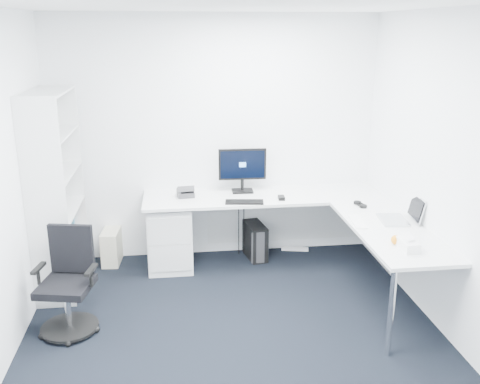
{
  "coord_description": "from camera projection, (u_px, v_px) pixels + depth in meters",
  "views": [
    {
      "loc": [
        -0.46,
        -3.74,
        2.54
      ],
      "look_at": [
        0.15,
        1.05,
        1.05
      ],
      "focal_mm": 40.0,
      "sensor_mm": 36.0,
      "label": 1
    }
  ],
  "objects": [
    {
      "name": "ground",
      "position": [
        238.0,
        353.0,
        4.35
      ],
      "size": [
        4.2,
        4.2,
        0.0
      ],
      "primitive_type": "plane",
      "color": "black"
    },
    {
      "name": "ceiling",
      "position": [
        238.0,
        2.0,
        3.56
      ],
      "size": [
        4.2,
        4.2,
        0.0
      ],
      "primitive_type": "plane",
      "color": "white"
    },
    {
      "name": "wall_back",
      "position": [
        215.0,
        139.0,
        5.95
      ],
      "size": [
        3.6,
        0.02,
        2.7
      ],
      "primitive_type": "cube",
      "color": "white",
      "rests_on": "ground"
    },
    {
      "name": "wall_front",
      "position": [
        307.0,
        365.0,
        1.96
      ],
      "size": [
        3.6,
        0.02,
        2.7
      ],
      "primitive_type": "cube",
      "color": "white",
      "rests_on": "ground"
    },
    {
      "name": "wall_right",
      "position": [
        466.0,
        187.0,
        4.17
      ],
      "size": [
        0.02,
        4.2,
        2.7
      ],
      "primitive_type": "cube",
      "color": "white",
      "rests_on": "ground"
    },
    {
      "name": "l_desk",
      "position": [
        273.0,
        240.0,
        5.63
      ],
      "size": [
        2.71,
        1.52,
        0.79
      ],
      "primitive_type": null,
      "color": "silver",
      "rests_on": "ground"
    },
    {
      "name": "drawer_pedestal",
      "position": [
        170.0,
        235.0,
        5.85
      ],
      "size": [
        0.47,
        0.59,
        0.73
      ],
      "primitive_type": "cube",
      "color": "silver",
      "rests_on": "ground"
    },
    {
      "name": "bookshelf",
      "position": [
        56.0,
        192.0,
        5.24
      ],
      "size": [
        0.39,
        0.99,
        1.99
      ],
      "primitive_type": null,
      "color": "silver",
      "rests_on": "ground"
    },
    {
      "name": "task_chair",
      "position": [
        65.0,
        284.0,
        4.53
      ],
      "size": [
        0.61,
        0.61,
        0.92
      ],
      "primitive_type": null,
      "rotation": [
        0.0,
        0.0,
        -0.2
      ],
      "color": "black",
      "rests_on": "ground"
    },
    {
      "name": "black_pc_tower",
      "position": [
        255.0,
        241.0,
        6.12
      ],
      "size": [
        0.25,
        0.44,
        0.4
      ],
      "primitive_type": "cube",
      "rotation": [
        0.0,
        0.0,
        0.16
      ],
      "color": "black",
      "rests_on": "ground"
    },
    {
      "name": "beige_pc_tower",
      "position": [
        112.0,
        246.0,
        6.0
      ],
      "size": [
        0.21,
        0.42,
        0.38
      ],
      "primitive_type": "cube",
      "rotation": [
        0.0,
        0.0,
        -0.08
      ],
      "color": "beige",
      "rests_on": "ground"
    },
    {
      "name": "power_strip",
      "position": [
        295.0,
        249.0,
        6.36
      ],
      "size": [
        0.32,
        0.12,
        0.04
      ],
      "primitive_type": "cube",
      "rotation": [
        0.0,
        0.0,
        -0.22
      ],
      "color": "white",
      "rests_on": "ground"
    },
    {
      "name": "monitor",
      "position": [
        242.0,
        170.0,
        5.87
      ],
      "size": [
        0.53,
        0.18,
        0.5
      ],
      "primitive_type": null,
      "rotation": [
        0.0,
        0.0,
        -0.03
      ],
      "color": "black",
      "rests_on": "l_desk"
    },
    {
      "name": "black_keyboard",
      "position": [
        244.0,
        202.0,
        5.57
      ],
      "size": [
        0.41,
        0.19,
        0.02
      ],
      "primitive_type": "cube",
      "rotation": [
        0.0,
        0.0,
        -0.13
      ],
      "color": "black",
      "rests_on": "l_desk"
    },
    {
      "name": "mouse",
      "position": [
        281.0,
        198.0,
        5.68
      ],
      "size": [
        0.07,
        0.11,
        0.04
      ],
      "primitive_type": "cube",
      "rotation": [
        0.0,
        0.0,
        -0.07
      ],
      "color": "black",
      "rests_on": "l_desk"
    },
    {
      "name": "desk_phone",
      "position": [
        186.0,
        191.0,
        5.77
      ],
      "size": [
        0.19,
        0.19,
        0.12
      ],
      "primitive_type": null,
      "rotation": [
        0.0,
        0.0,
        0.11
      ],
      "color": "#2E2E31",
      "rests_on": "l_desk"
    },
    {
      "name": "laptop",
      "position": [
        394.0,
        208.0,
        5.01
      ],
      "size": [
        0.39,
        0.38,
        0.25
      ],
      "primitive_type": null,
      "rotation": [
        0.0,
        0.0,
        -0.12
      ],
      "color": "#B9BCC0",
      "rests_on": "l_desk"
    },
    {
      "name": "white_keyboard",
      "position": [
        358.0,
        222.0,
        5.01
      ],
      "size": [
        0.15,
        0.39,
        0.01
      ],
      "primitive_type": "cube",
      "rotation": [
        0.0,
        0.0,
        -0.1
      ],
      "color": "white",
      "rests_on": "l_desk"
    },
    {
      "name": "headphones",
      "position": [
        360.0,
        204.0,
        5.47
      ],
      "size": [
        0.14,
        0.2,
        0.05
      ],
      "primitive_type": null,
      "rotation": [
        0.0,
        0.0,
        0.17
      ],
      "color": "black",
      "rests_on": "l_desk"
    },
    {
      "name": "orange_fruit",
      "position": [
        396.0,
        240.0,
        4.49
      ],
      "size": [
        0.08,
        0.08,
        0.08
      ],
      "primitive_type": "sphere",
      "color": "orange",
      "rests_on": "l_desk"
    },
    {
      "name": "tissue_box",
      "position": [
        408.0,
        245.0,
        4.39
      ],
      "size": [
        0.12,
        0.23,
        0.08
      ],
      "primitive_type": "cube",
      "rotation": [
        0.0,
        0.0,
        0.02
      ],
      "color": "white",
      "rests_on": "l_desk"
    }
  ]
}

